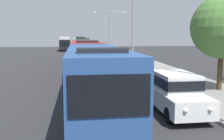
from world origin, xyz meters
TOP-DOWN VIEW (x-y plane):
  - bus_lead at (-1.30, 11.44)m, footprint 2.58×10.70m
  - bus_second_in_line at (-1.30, 23.40)m, footprint 2.58×11.63m
  - bus_middle at (-1.30, 36.63)m, footprint 2.58×11.19m
  - bus_fourth_in_line at (-1.30, 49.03)m, footprint 2.58×11.35m
  - bus_rear at (-1.30, 61.31)m, footprint 2.58×11.68m
  - white_suv at (2.40, 10.70)m, footprint 1.86×4.70m
  - box_truck_oncoming at (-4.60, 59.96)m, footprint 2.35×7.37m
  - streetlamp_mid at (4.10, 27.86)m, footprint 5.46×0.28m
  - streetlamp_far at (4.10, 47.62)m, footprint 6.07×0.28m
  - roadside_tree at (6.91, 14.59)m, footprint 3.94×3.94m

SIDE VIEW (x-z plane):
  - white_suv at x=2.40m, z-range 0.08..1.98m
  - bus_lead at x=-1.30m, z-range 0.08..3.29m
  - bus_middle at x=-1.30m, z-range 0.09..3.30m
  - bus_fourth_in_line at x=-1.30m, z-range 0.09..3.30m
  - bus_second_in_line at x=-1.30m, z-range 0.09..3.30m
  - bus_rear at x=-1.30m, z-range 0.09..3.30m
  - box_truck_oncoming at x=-4.60m, z-range 0.13..3.28m
  - roadside_tree at x=6.91m, z-range 1.14..7.09m
  - streetlamp_mid at x=4.10m, z-range 1.03..8.78m
  - streetlamp_far at x=4.10m, z-range 1.08..8.98m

